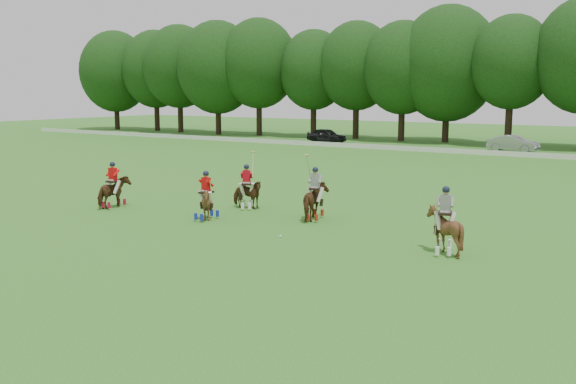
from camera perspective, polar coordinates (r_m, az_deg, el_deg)
The scene contains 11 objects.
ground at distance 24.58m, azimuth -9.64°, elevation -4.08°, with size 180.00×180.00×0.00m, color #2D6A1E.
tree_line at distance 67.61m, azimuth 19.53°, elevation 10.81°, with size 117.98×14.32×14.75m.
boundary_rail at distance 58.16m, azimuth 16.54°, elevation 3.42°, with size 120.00×0.10×0.44m, color white.
car_left at distance 69.17m, azimuth 3.44°, elevation 5.05°, with size 1.77×4.40×1.50m, color black.
car_mid at distance 61.98m, azimuth 19.40°, elevation 4.09°, with size 1.58×4.52×1.49m, color #98989D.
polo_red_a at distance 31.47m, azimuth -15.25°, elevation 0.04°, with size 1.11×1.82×2.19m.
polo_red_b at distance 30.19m, azimuth -3.69°, elevation -0.12°, with size 1.77×1.71×2.65m.
polo_red_c at distance 27.72m, azimuth -7.26°, elevation -0.96°, with size 1.16×1.30×2.13m.
polo_stripe_a at distance 27.53m, azimuth 2.43°, elevation -0.80°, with size 1.38×2.04×2.83m.
polo_stripe_b at distance 22.51m, azimuth 13.74°, elevation -3.25°, with size 1.68×1.79×2.32m.
polo_ball at distance 24.38m, azimuth -0.67°, elevation -3.95°, with size 0.09×0.09×0.09m, color white.
Camera 1 is at (16.26, -17.59, 5.52)m, focal length 40.00 mm.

